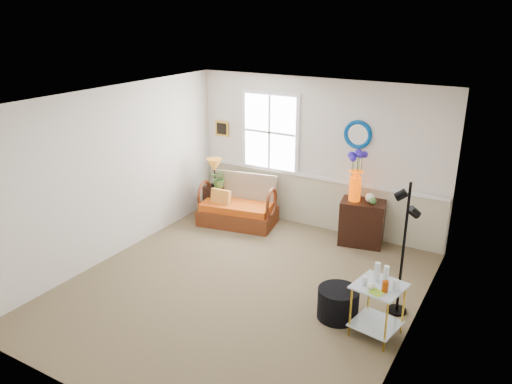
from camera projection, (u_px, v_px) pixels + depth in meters
The scene contains 19 objects.
floor at pixel (240, 289), 6.89m from camera, with size 4.50×5.00×0.01m, color olive.
ceiling at pixel (238, 100), 6.00m from camera, with size 4.50×5.00×0.01m, color white.
walls at pixel (239, 201), 6.44m from camera, with size 4.51×5.01×2.60m.
wainscot at pixel (314, 202), 8.75m from camera, with size 4.46×0.02×0.90m, color #B7AF91.
chair_rail at pixel (315, 177), 8.58m from camera, with size 4.46×0.04×0.06m, color white.
window at pixel (270, 132), 8.77m from camera, with size 1.14×0.06×1.44m, color white, non-canonical shape.
picture at pixel (222, 128), 9.28m from camera, with size 0.28×0.03×0.28m, color #B28324.
mirror at pixel (358, 134), 7.97m from camera, with size 0.47×0.47×0.07m, color #0056A9.
loveseat at pixel (238, 201), 8.85m from camera, with size 1.33×0.75×0.87m, color maroon, non-canonical shape.
throw_pillow at pixel (221, 200), 8.82m from camera, with size 0.37×0.09×0.37m, color #CC5E17, non-canonical shape.
lamp_stand at pixel (215, 201), 9.25m from camera, with size 0.33×0.33×0.58m, color black, non-canonical shape.
table_lamp at pixel (215, 173), 9.05m from camera, with size 0.29×0.29×0.53m, color #AB631B, non-canonical shape.
potted_plant at pixel (219, 180), 9.02m from camera, with size 0.33×0.37×0.28m, color #416B30.
cabinet at pixel (362, 223), 8.10m from camera, with size 0.69×0.45×0.74m, color black, non-canonical shape.
flower_vase at pixel (356, 176), 7.87m from camera, with size 0.24×0.24×0.83m, color #D74200, non-canonical shape.
side_table at pixel (377, 310), 5.80m from camera, with size 0.53×0.53×0.67m, color gold, non-canonical shape.
tabletop_items at pixel (381, 278), 5.61m from camera, with size 0.38×0.38×0.23m, color silver, non-canonical shape.
floor_lamp at pixel (403, 250), 6.07m from camera, with size 0.25×0.25×1.75m, color black, non-canonical shape.
ottoman at pixel (338, 303), 6.19m from camera, with size 0.51×0.51×0.39m, color black.
Camera 1 is at (3.21, -5.09, 3.62)m, focal length 35.00 mm.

